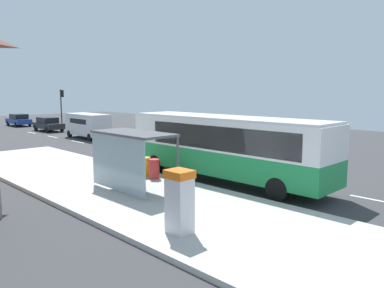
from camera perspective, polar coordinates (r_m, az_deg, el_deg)
The scene contains 21 objects.
ground_plane at distance 30.09m, azimuth -12.79°, elevation -0.68°, with size 56.00×92.00×0.04m, color #38383A.
sidewalk_platform at distance 16.78m, azimuth -9.66°, elevation -7.11°, with size 6.20×30.00×0.18m, color beige.
lane_stripe_seg_0 at distance 17.32m, azimuth 26.13°, elevation -7.64°, with size 0.16×2.20×0.01m, color silver.
lane_stripe_seg_1 at distance 19.45m, azimuth 12.07°, elevation -5.32°, with size 0.16×2.20×0.01m, color silver.
lane_stripe_seg_2 at distance 22.51m, azimuth 1.37°, elevation -3.33°, with size 0.16×2.20×0.01m, color silver.
lane_stripe_seg_3 at distance 26.17m, azimuth -6.53°, elevation -1.77°, with size 0.16×2.20×0.01m, color silver.
lane_stripe_seg_4 at distance 30.22m, azimuth -12.39°, elevation -0.59°, with size 0.16×2.20×0.01m, color silver.
lane_stripe_seg_5 at distance 34.52m, azimuth -16.83°, elevation 0.31°, with size 0.16×2.20×0.01m, color silver.
lane_stripe_seg_6 at distance 38.98m, azimuth -20.27°, elevation 1.01°, with size 0.16×2.20×0.01m, color silver.
lane_stripe_seg_7 at distance 43.57m, azimuth -23.00°, elevation 1.56°, with size 0.16×2.20×0.01m, color silver.
bus at distance 18.45m, azimuth 4.93°, elevation -0.09°, with size 2.62×11.03×3.21m.
white_van at distance 36.73m, azimuth -15.42°, elevation 2.91°, with size 2.13×5.25×2.30m.
sedan_near at distance 44.73m, azimuth -20.85°, elevation 2.84°, with size 1.88×4.42×1.52m.
sedan_far at distance 52.73m, azimuth -24.66°, elevation 3.34°, with size 1.92×4.44×1.52m.
ticket_machine at distance 11.42m, azimuth -1.88°, elevation -8.61°, with size 0.66×0.76×1.94m.
recycling_bin_red at distance 18.63m, azimuth -5.72°, elevation -3.73°, with size 0.52×0.52×0.95m, color red.
recycling_bin_yellow at distance 19.17m, azimuth -7.04°, elevation -3.42°, with size 0.52×0.52×0.95m, color yellow.
recycling_bin_green at distance 19.71m, azimuth -8.28°, elevation -3.12°, with size 0.52×0.52×0.95m, color green.
recycling_bin_blue at distance 20.27m, azimuth -9.45°, elevation -2.83°, with size 0.52×0.52×0.95m, color blue.
traffic_light_near_side at distance 48.79m, azimuth -19.03°, elevation 6.00°, with size 0.49×0.28×4.59m.
bus_shelter at distance 16.31m, azimuth -9.72°, elevation -0.34°, with size 1.80×4.00×2.50m.
Camera 1 is at (-15.62, -11.33, 4.44)m, focal length 35.40 mm.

